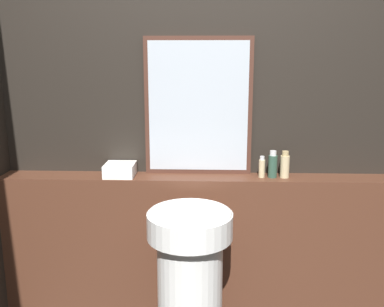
{
  "coord_description": "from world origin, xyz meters",
  "views": [
    {
      "loc": [
        0.02,
        -1.0,
        1.63
      ],
      "look_at": [
        -0.07,
        1.32,
        1.11
      ],
      "focal_mm": 40.0,
      "sensor_mm": 36.0,
      "label": 1
    }
  ],
  "objects_px": {
    "mirror": "(198,107)",
    "conditioner_bottle": "(273,165)",
    "pedestal_sink": "(190,283)",
    "lotion_bottle": "(285,165)",
    "towel_stack": "(120,170)",
    "shampoo_bottle": "(262,168)"
  },
  "relations": [
    {
      "from": "towel_stack",
      "to": "lotion_bottle",
      "type": "xyz_separation_m",
      "value": [
        0.96,
        0.0,
        0.04
      ]
    },
    {
      "from": "mirror",
      "to": "shampoo_bottle",
      "type": "height_order",
      "value": "mirror"
    },
    {
      "from": "pedestal_sink",
      "to": "mirror",
      "type": "bearing_deg",
      "value": 86.32
    },
    {
      "from": "towel_stack",
      "to": "lotion_bottle",
      "type": "distance_m",
      "value": 0.96
    },
    {
      "from": "mirror",
      "to": "shampoo_bottle",
      "type": "bearing_deg",
      "value": -11.92
    },
    {
      "from": "shampoo_bottle",
      "to": "conditioner_bottle",
      "type": "relative_size",
      "value": 0.8
    },
    {
      "from": "towel_stack",
      "to": "conditioner_bottle",
      "type": "xyz_separation_m",
      "value": [
        0.89,
        0.0,
        0.04
      ]
    },
    {
      "from": "shampoo_bottle",
      "to": "lotion_bottle",
      "type": "bearing_deg",
      "value": 0.0
    },
    {
      "from": "pedestal_sink",
      "to": "shampoo_bottle",
      "type": "relative_size",
      "value": 6.99
    },
    {
      "from": "mirror",
      "to": "conditioner_bottle",
      "type": "distance_m",
      "value": 0.55
    },
    {
      "from": "shampoo_bottle",
      "to": "conditioner_bottle",
      "type": "xyz_separation_m",
      "value": [
        0.06,
        0.0,
        0.01
      ]
    },
    {
      "from": "mirror",
      "to": "towel_stack",
      "type": "distance_m",
      "value": 0.59
    },
    {
      "from": "shampoo_bottle",
      "to": "lotion_bottle",
      "type": "distance_m",
      "value": 0.13
    },
    {
      "from": "shampoo_bottle",
      "to": "pedestal_sink",
      "type": "bearing_deg",
      "value": -135.62
    },
    {
      "from": "shampoo_bottle",
      "to": "mirror",
      "type": "bearing_deg",
      "value": 168.08
    },
    {
      "from": "pedestal_sink",
      "to": "towel_stack",
      "type": "height_order",
      "value": "towel_stack"
    },
    {
      "from": "pedestal_sink",
      "to": "lotion_bottle",
      "type": "relative_size",
      "value": 5.61
    },
    {
      "from": "lotion_bottle",
      "to": "shampoo_bottle",
      "type": "bearing_deg",
      "value": 180.0
    },
    {
      "from": "pedestal_sink",
      "to": "conditioner_bottle",
      "type": "xyz_separation_m",
      "value": [
        0.46,
        0.39,
        0.54
      ]
    },
    {
      "from": "shampoo_bottle",
      "to": "lotion_bottle",
      "type": "relative_size",
      "value": 0.8
    },
    {
      "from": "pedestal_sink",
      "to": "towel_stack",
      "type": "xyz_separation_m",
      "value": [
        -0.43,
        0.39,
        0.5
      ]
    },
    {
      "from": "pedestal_sink",
      "to": "conditioner_bottle",
      "type": "relative_size",
      "value": 5.57
    }
  ]
}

